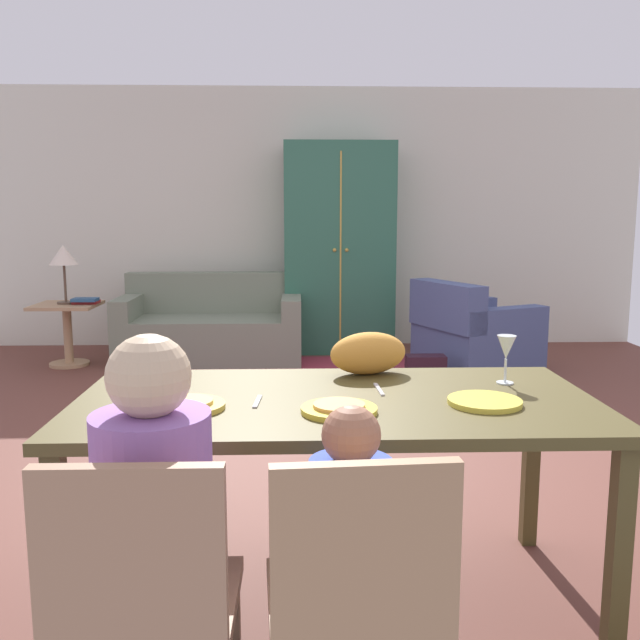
# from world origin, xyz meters

# --- Properties ---
(ground_plane) EXTENTS (7.08, 6.07, 0.02)m
(ground_plane) POSITION_xyz_m (0.00, 0.43, -0.01)
(ground_plane) COLOR brown
(back_wall) EXTENTS (7.08, 0.10, 2.70)m
(back_wall) POSITION_xyz_m (0.00, 3.52, 1.35)
(back_wall) COLOR silver
(back_wall) RESTS_ON ground_plane
(dining_table) EXTENTS (1.82, 0.92, 0.76)m
(dining_table) POSITION_xyz_m (0.03, -1.52, 0.69)
(dining_table) COLOR #4E4421
(dining_table) RESTS_ON ground_plane
(plate_near_man) EXTENTS (0.25, 0.25, 0.02)m
(plate_near_man) POSITION_xyz_m (-0.47, -1.64, 0.77)
(plate_near_man) COLOR gold
(plate_near_man) RESTS_ON dining_table
(pizza_near_man) EXTENTS (0.17, 0.17, 0.01)m
(pizza_near_man) POSITION_xyz_m (-0.47, -1.64, 0.78)
(pizza_near_man) COLOR gold
(pizza_near_man) RESTS_ON plate_near_man
(plate_near_child) EXTENTS (0.25, 0.25, 0.02)m
(plate_near_child) POSITION_xyz_m (0.03, -1.70, 0.77)
(plate_near_child) COLOR yellow
(plate_near_child) RESTS_ON dining_table
(pizza_near_child) EXTENTS (0.17, 0.17, 0.01)m
(pizza_near_child) POSITION_xyz_m (0.03, -1.70, 0.78)
(pizza_near_child) COLOR gold
(pizza_near_child) RESTS_ON plate_near_child
(plate_near_woman) EXTENTS (0.25, 0.25, 0.02)m
(plate_near_woman) POSITION_xyz_m (0.53, -1.62, 0.77)
(plate_near_woman) COLOR yellow
(plate_near_woman) RESTS_ON dining_table
(wine_glass) EXTENTS (0.07, 0.07, 0.19)m
(wine_glass) POSITION_xyz_m (0.68, -1.34, 0.89)
(wine_glass) COLOR silver
(wine_glass) RESTS_ON dining_table
(fork) EXTENTS (0.03, 0.15, 0.01)m
(fork) POSITION_xyz_m (-0.25, -1.57, 0.76)
(fork) COLOR silver
(fork) RESTS_ON dining_table
(knife) EXTENTS (0.02, 0.17, 0.01)m
(knife) POSITION_xyz_m (0.19, -1.42, 0.76)
(knife) COLOR silver
(knife) RESTS_ON dining_table
(dining_chair_man) EXTENTS (0.42, 0.42, 0.87)m
(dining_chair_man) POSITION_xyz_m (-0.47, -2.34, 0.49)
(dining_chair_man) COLOR #9E7455
(dining_chair_man) RESTS_ON ground_plane
(person_man) EXTENTS (0.30, 0.40, 1.11)m
(person_man) POSITION_xyz_m (-0.47, -2.16, 0.51)
(person_man) COLOR #3A3C42
(person_man) RESTS_ON ground_plane
(dining_chair_child) EXTENTS (0.45, 0.45, 0.87)m
(dining_chair_child) POSITION_xyz_m (0.03, -2.34, 0.49)
(dining_chair_child) COLOR #A37A54
(dining_chair_child) RESTS_ON ground_plane
(person_child) EXTENTS (0.22, 0.29, 0.92)m
(person_child) POSITION_xyz_m (0.03, -2.17, 0.43)
(person_child) COLOR #353040
(person_child) RESTS_ON ground_plane
(cat) EXTENTS (0.35, 0.25, 0.17)m
(cat) POSITION_xyz_m (0.18, -1.16, 0.84)
(cat) COLOR gold
(cat) RESTS_ON dining_table
(area_rug) EXTENTS (2.60, 1.80, 0.01)m
(area_rug) POSITION_xyz_m (-0.22, 1.87, 0.00)
(area_rug) COLOR maroon
(area_rug) RESTS_ON ground_plane
(couch) EXTENTS (1.73, 0.86, 0.82)m
(couch) POSITION_xyz_m (-0.94, 2.73, 0.30)
(couch) COLOR slate
(couch) RESTS_ON ground_plane
(armchair) EXTENTS (1.13, 1.12, 0.82)m
(armchair) POSITION_xyz_m (1.44, 2.05, 0.32)
(armchair) COLOR #46527F
(armchair) RESTS_ON ground_plane
(armoire) EXTENTS (1.10, 0.59, 2.10)m
(armoire) POSITION_xyz_m (0.32, 3.13, 1.05)
(armoire) COLOR #2C604A
(armoire) RESTS_ON ground_plane
(side_table) EXTENTS (0.56, 0.56, 0.58)m
(side_table) POSITION_xyz_m (-2.24, 2.47, 0.38)
(side_table) COLOR tan
(side_table) RESTS_ON ground_plane
(table_lamp) EXTENTS (0.26, 0.26, 0.54)m
(table_lamp) POSITION_xyz_m (-2.24, 2.47, 1.01)
(table_lamp) COLOR brown
(table_lamp) RESTS_ON side_table
(book_lower) EXTENTS (0.22, 0.16, 0.03)m
(book_lower) POSITION_xyz_m (-2.06, 2.48, 0.59)
(book_lower) COLOR maroon
(book_lower) RESTS_ON side_table
(book_upper) EXTENTS (0.22, 0.16, 0.03)m
(book_upper) POSITION_xyz_m (-2.05, 2.43, 0.62)
(book_upper) COLOR navy
(book_upper) RESTS_ON book_lower
(handbag) EXTENTS (0.32, 0.16, 0.26)m
(handbag) POSITION_xyz_m (0.94, 1.57, 0.13)
(handbag) COLOR black
(handbag) RESTS_ON ground_plane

